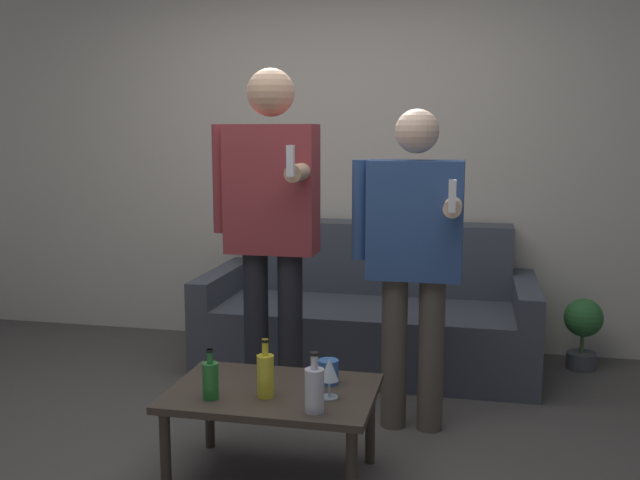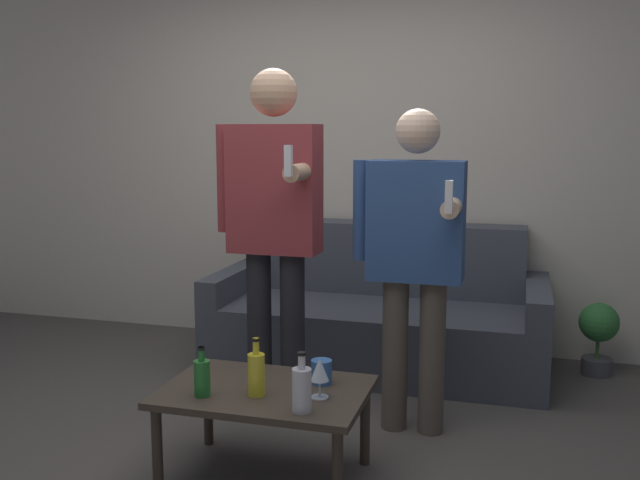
{
  "view_description": "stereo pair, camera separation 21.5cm",
  "coord_description": "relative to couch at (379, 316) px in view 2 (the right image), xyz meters",
  "views": [
    {
      "loc": [
        0.92,
        -2.77,
        1.47
      ],
      "look_at": [
        0.21,
        0.5,
        0.95
      ],
      "focal_mm": 40.0,
      "sensor_mm": 36.0,
      "label": 1
    },
    {
      "loc": [
        1.13,
        -2.72,
        1.47
      ],
      "look_at": [
        0.21,
        0.5,
        0.95
      ],
      "focal_mm": 40.0,
      "sensor_mm": 36.0,
      "label": 2
    }
  ],
  "objects": [
    {
      "name": "bottle_dark",
      "position": [
        0.06,
        -1.82,
        0.19
      ],
      "size": [
        0.08,
        0.08,
        0.24
      ],
      "color": "silver",
      "rests_on": "coffee_table"
    },
    {
      "name": "ground_plane",
      "position": [
        -0.29,
        -1.58,
        -0.31
      ],
      "size": [
        16.0,
        16.0,
        0.0
      ],
      "primitive_type": "plane",
      "color": "#514C47"
    },
    {
      "name": "person_standing_right",
      "position": [
        0.35,
        -0.96,
        0.6
      ],
      "size": [
        0.53,
        0.42,
        1.57
      ],
      "color": "brown",
      "rests_on": "ground_plane"
    },
    {
      "name": "couch",
      "position": [
        0.0,
        0.0,
        0.0
      ],
      "size": [
        2.04,
        0.91,
        0.87
      ],
      "color": "#474C56",
      "rests_on": "ground_plane"
    },
    {
      "name": "bottle_orange",
      "position": [
        -0.38,
        -1.77,
        0.18
      ],
      "size": [
        0.07,
        0.07,
        0.21
      ],
      "color": "#23752D",
      "rests_on": "coffee_table"
    },
    {
      "name": "cup_on_table",
      "position": [
        0.05,
        -1.5,
        0.15
      ],
      "size": [
        0.09,
        0.09,
        0.1
      ],
      "color": "#3366B2",
      "rests_on": "coffee_table"
    },
    {
      "name": "wall_back",
      "position": [
        -0.29,
        0.44,
        1.04
      ],
      "size": [
        8.0,
        0.06,
        2.7
      ],
      "color": "beige",
      "rests_on": "ground_plane"
    },
    {
      "name": "person_standing_left",
      "position": [
        -0.36,
        -0.94,
        0.74
      ],
      "size": [
        0.54,
        0.45,
        1.77
      ],
      "color": "#232328",
      "rests_on": "ground_plane"
    },
    {
      "name": "wine_glass_near",
      "position": [
        0.09,
        -1.66,
        0.21
      ],
      "size": [
        0.08,
        0.08,
        0.17
      ],
      "color": "silver",
      "rests_on": "coffee_table"
    },
    {
      "name": "coffee_table",
      "position": [
        -0.16,
        -1.63,
        0.05
      ],
      "size": [
        0.85,
        0.59,
        0.4
      ],
      "color": "#3D3328",
      "rests_on": "ground_plane"
    },
    {
      "name": "potted_plant",
      "position": [
        1.31,
        0.16,
        -0.04
      ],
      "size": [
        0.24,
        0.24,
        0.44
      ],
      "color": "#4C4C51",
      "rests_on": "ground_plane"
    },
    {
      "name": "bottle_green",
      "position": [
        -0.17,
        -1.71,
        0.19
      ],
      "size": [
        0.07,
        0.07,
        0.24
      ],
      "color": "yellow",
      "rests_on": "coffee_table"
    }
  ]
}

